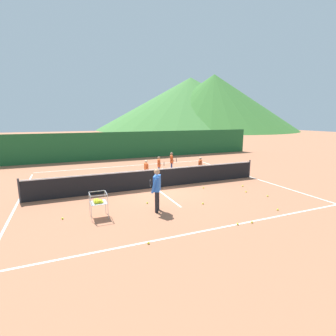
{
  "coord_description": "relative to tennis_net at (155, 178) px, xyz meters",
  "views": [
    {
      "loc": [
        -4.13,
        -11.56,
        3.49
      ],
      "look_at": [
        0.69,
        -0.05,
        0.98
      ],
      "focal_mm": 26.7,
      "sensor_mm": 36.0,
      "label": 1
    }
  ],
  "objects": [
    {
      "name": "tennis_ball_9",
      "position": [
        2.22,
        -1.04,
        -0.47
      ],
      "size": [
        0.07,
        0.07,
        0.07
      ],
      "primitive_type": "sphere",
      "color": "yellow",
      "rests_on": "ground"
    },
    {
      "name": "line_service_center",
      "position": [
        0.0,
        0.0,
        -0.5
      ],
      "size": [
        0.08,
        6.11,
        0.01
      ],
      "primitive_type": "cube",
      "color": "white",
      "rests_on": "ground"
    },
    {
      "name": "tennis_ball_7",
      "position": [
        -1.12,
        -2.14,
        -0.47
      ],
      "size": [
        0.07,
        0.07,
        0.07
      ],
      "primitive_type": "sphere",
      "color": "yellow",
      "rests_on": "ground"
    },
    {
      "name": "tennis_ball_6",
      "position": [
        4.26,
        -1.55,
        -0.47
      ],
      "size": [
        0.07,
        0.07,
        0.07
      ],
      "primitive_type": "sphere",
      "color": "yellow",
      "rests_on": "ground"
    },
    {
      "name": "line_sideline_west",
      "position": [
        -6.1,
        0.0,
        -0.5
      ],
      "size": [
        0.08,
        11.63,
        0.01
      ],
      "primitive_type": "cube",
      "color": "white",
      "rests_on": "ground"
    },
    {
      "name": "windscreen_fence",
      "position": [
        0.0,
        9.78,
        0.66
      ],
      "size": [
        26.82,
        0.08,
        2.33
      ],
      "primitive_type": "cube",
      "color": "#1E5B2D",
      "rests_on": "ground"
    },
    {
      "name": "line_baseline_near",
      "position": [
        0.0,
        -5.26,
        -0.5
      ],
      "size": [
        12.19,
        0.08,
        0.01
      ],
      "primitive_type": "cube",
      "color": "white",
      "rests_on": "ground"
    },
    {
      "name": "line_baseline_far",
      "position": [
        0.0,
        6.37,
        -0.5
      ],
      "size": [
        12.19,
        0.08,
        0.01
      ],
      "primitive_type": "cube",
      "color": "white",
      "rests_on": "ground"
    },
    {
      "name": "tennis_net",
      "position": [
        0.0,
        0.0,
        0.0
      ],
      "size": [
        12.03,
        0.08,
        1.05
      ],
      "color": "#333338",
      "rests_on": "ground"
    },
    {
      "name": "tennis_ball_1",
      "position": [
        -2.13,
        -5.37,
        -0.47
      ],
      "size": [
        0.07,
        0.07,
        0.07
      ],
      "primitive_type": "sphere",
      "color": "yellow",
      "rests_on": "ground"
    },
    {
      "name": "student_3",
      "position": [
        3.31,
        1.21,
        0.22
      ],
      "size": [
        0.43,
        0.45,
        1.21
      ],
      "color": "navy",
      "rests_on": "ground"
    },
    {
      "name": "tennis_ball_0",
      "position": [
        1.0,
        -5.3,
        -0.47
      ],
      "size": [
        0.07,
        0.07,
        0.07
      ],
      "primitive_type": "sphere",
      "color": "yellow",
      "rests_on": "ground"
    },
    {
      "name": "ball_cart",
      "position": [
        -3.16,
        -2.85,
        0.1
      ],
      "size": [
        0.58,
        0.58,
        0.9
      ],
      "color": "#B7B7BC",
      "rests_on": "ground"
    },
    {
      "name": "tennis_ball_2",
      "position": [
        3.73,
        -2.44,
        -0.47
      ],
      "size": [
        0.07,
        0.07,
        0.07
      ],
      "primitive_type": "sphere",
      "color": "yellow",
      "rests_on": "ground"
    },
    {
      "name": "hill_0",
      "position": [
        33.25,
        59.72,
        7.32
      ],
      "size": [
        57.63,
        57.63,
        15.64
      ],
      "primitive_type": "cone",
      "color": "#427A38",
      "rests_on": "ground"
    },
    {
      "name": "student_1",
      "position": [
        1.12,
        2.36,
        0.23
      ],
      "size": [
        0.41,
        0.67,
        1.21
      ],
      "color": "navy",
      "rests_on": "ground"
    },
    {
      "name": "line_sideline_east",
      "position": [
        6.1,
        0.0,
        -0.5
      ],
      "size": [
        0.08,
        11.63,
        0.01
      ],
      "primitive_type": "cube",
      "color": "white",
      "rests_on": "ground"
    },
    {
      "name": "student_0",
      "position": [
        0.01,
        1.45,
        0.23
      ],
      "size": [
        0.24,
        0.48,
        1.21
      ],
      "color": "silver",
      "rests_on": "ground"
    },
    {
      "name": "student_2",
      "position": [
        2.22,
        2.96,
        0.3
      ],
      "size": [
        0.42,
        0.71,
        1.33
      ],
      "color": "navy",
      "rests_on": "ground"
    },
    {
      "name": "tennis_ball_4",
      "position": [
        4.19,
        -3.35,
        -0.47
      ],
      "size": [
        0.07,
        0.07,
        0.07
      ],
      "primitive_type": "sphere",
      "color": "yellow",
      "rests_on": "ground"
    },
    {
      "name": "ground_plane",
      "position": [
        0.0,
        0.0,
        -0.5
      ],
      "size": [
        120.0,
        120.0,
        0.0
      ],
      "primitive_type": "plane",
      "color": "#A86647"
    },
    {
      "name": "tennis_ball_5",
      "position": [
        -4.37,
        -2.56,
        -0.47
      ],
      "size": [
        0.07,
        0.07,
        0.07
      ],
      "primitive_type": "sphere",
      "color": "yellow",
      "rests_on": "ground"
    },
    {
      "name": "tennis_ball_8",
      "position": [
        0.98,
        -3.09,
        -0.47
      ],
      "size": [
        0.07,
        0.07,
        0.07
      ],
      "primitive_type": "sphere",
      "color": "yellow",
      "rests_on": "ground"
    },
    {
      "name": "tennis_ball_3",
      "position": [
        3.27,
        -4.81,
        -0.47
      ],
      "size": [
        0.07,
        0.07,
        0.07
      ],
      "primitive_type": "sphere",
      "color": "yellow",
      "rests_on": "ground"
    },
    {
      "name": "hill_2",
      "position": [
        37.02,
        52.43,
        7.37
      ],
      "size": [
        46.74,
        46.74,
        15.73
      ],
      "primitive_type": "cone",
      "color": "#38702D",
      "rests_on": "ground"
    },
    {
      "name": "instructor",
      "position": [
        -1.03,
        -3.07,
        0.49
      ],
      "size": [
        0.53,
        0.82,
        1.64
      ],
      "color": "black",
      "rests_on": "ground"
    },
    {
      "name": "hill_1",
      "position": [
        32.21,
        58.1,
        4.8
      ],
      "size": [
        51.93,
        51.93,
        10.61
      ],
      "primitive_type": "cone",
      "color": "#2D6628",
      "rests_on": "ground"
    },
    {
      "name": "tennis_ball_10",
      "position": [
        1.54,
        -5.37,
        -0.47
      ],
      "size": [
        0.07,
        0.07,
        0.07
      ],
      "primitive_type": "sphere",
      "color": "yellow",
      "rests_on": "ground"
    }
  ]
}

